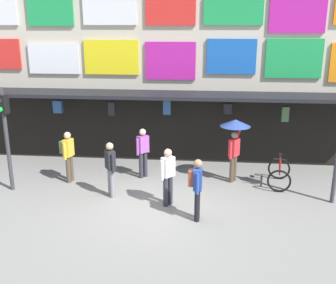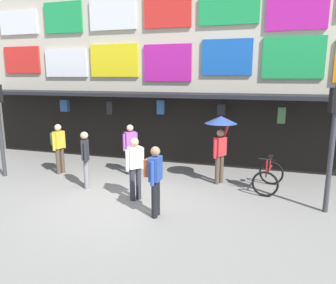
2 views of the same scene
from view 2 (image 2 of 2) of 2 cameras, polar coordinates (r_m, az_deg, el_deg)
The scene contains 10 objects.
ground_plane at distance 8.65m, azimuth -7.93°, elevation -10.32°, with size 80.00×80.00×0.00m, color gray.
shopfront at distance 12.32m, azimuth 0.80°, elevation 15.17°, with size 18.00×2.60×8.00m.
traffic_light_far at distance 8.23m, azimuth 27.72°, elevation 2.77°, with size 0.32×0.34×3.20m.
bicycle_parked at distance 9.57m, azimuth 17.61°, elevation -6.05°, with size 0.90×1.26×1.05m.
pedestrian_in_white at distance 9.48m, azimuth -14.66°, elevation -2.57°, with size 0.38×0.46×1.68m.
pedestrian_with_umbrella at distance 9.56m, azimuth 9.44°, elevation 2.03°, with size 0.96×0.96×2.08m.
pedestrian_in_red at distance 7.33m, azimuth -2.43°, elevation -6.13°, with size 0.36×0.53×1.68m.
pedestrian_in_purple at distance 11.19m, azimuth -19.10°, elevation -0.48°, with size 0.41×0.52×1.68m.
pedestrian_in_blue at distance 10.57m, azimuth -6.78°, elevation -0.80°, with size 0.40×0.42×1.68m.
pedestrian_in_green at distance 8.34m, azimuth -5.95°, elevation -4.21°, with size 0.40×0.42×1.68m.
Camera 2 is at (3.44, -7.24, 3.24)m, focal length 33.86 mm.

